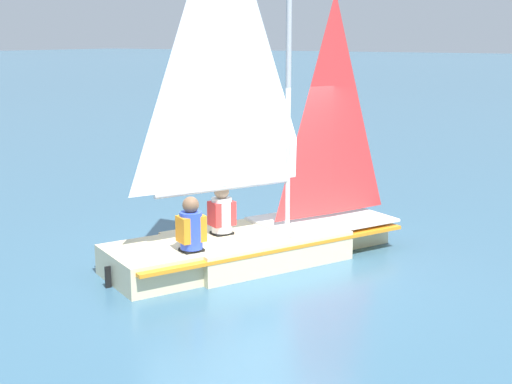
% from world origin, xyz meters
% --- Properties ---
extents(ground_plane, '(260.00, 260.00, 0.00)m').
position_xyz_m(ground_plane, '(0.00, 0.00, 0.00)').
color(ground_plane, '#38607A').
extents(sailboat_main, '(3.18, 4.60, 5.30)m').
position_xyz_m(sailboat_main, '(0.01, 0.01, 0.74)').
color(sailboat_main, beige).
rests_on(sailboat_main, ground_plane).
extents(sailor_helm, '(0.40, 0.42, 1.16)m').
position_xyz_m(sailor_helm, '(0.35, 0.37, 0.62)').
color(sailor_helm, black).
rests_on(sailor_helm, ground_plane).
extents(sailor_crew, '(0.40, 0.42, 1.16)m').
position_xyz_m(sailor_crew, '(0.20, 1.27, 0.62)').
color(sailor_crew, black).
rests_on(sailor_crew, ground_plane).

